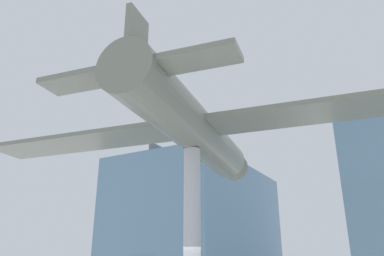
# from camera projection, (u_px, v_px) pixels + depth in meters

# --- Properties ---
(glass_pavilion_left) EXTENTS (9.12, 15.30, 10.19)m
(glass_pavilion_left) POSITION_uv_depth(u_px,v_px,m) (199.00, 228.00, 31.09)
(glass_pavilion_left) COLOR #60849E
(glass_pavilion_left) RESTS_ON ground_plane
(support_pylon_central) EXTENTS (0.62, 0.62, 6.09)m
(support_pylon_central) POSITION_uv_depth(u_px,v_px,m) (192.00, 231.00, 13.31)
(support_pylon_central) COLOR #B7B7BC
(support_pylon_central) RESTS_ON ground_plane
(suspended_airplane) EXTENTS (19.13, 12.59, 2.93)m
(suspended_airplane) POSITION_uv_depth(u_px,v_px,m) (194.00, 130.00, 14.90)
(suspended_airplane) COLOR slate
(suspended_airplane) RESTS_ON support_pylon_central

